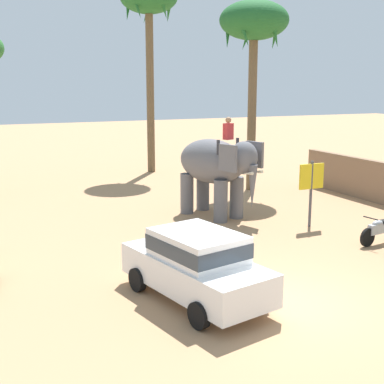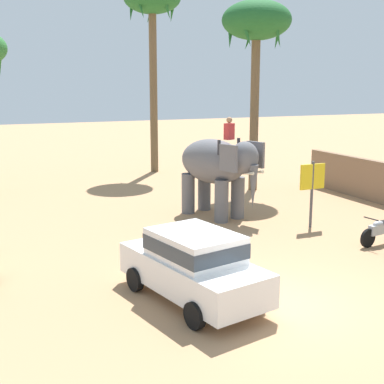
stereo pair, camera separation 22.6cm
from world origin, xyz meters
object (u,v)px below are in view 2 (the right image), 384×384
signboard_yellow (312,181)px  palm_tree_left_of_road (152,5)px  car_sedan_foreground (193,263)px  motorcycle_far_in_row (381,230)px  elephant_with_mahout (217,166)px  palm_tree_near_hut (256,27)px

signboard_yellow → palm_tree_left_of_road: bearing=94.3°
car_sedan_foreground → motorcycle_far_in_row: bearing=12.5°
motorcycle_far_in_row → signboard_yellow: bearing=107.0°
signboard_yellow → car_sedan_foreground: bearing=-146.9°
elephant_with_mahout → car_sedan_foreground: bearing=-120.5°
elephant_with_mahout → motorcycle_far_in_row: (3.22, -5.33, -1.53)m
elephant_with_mahout → palm_tree_left_of_road: (1.39, 10.97, 7.30)m
motorcycle_far_in_row → palm_tree_left_of_road: bearing=96.4°
motorcycle_far_in_row → car_sedan_foreground: bearing=-167.5°
elephant_with_mahout → motorcycle_far_in_row: bearing=-58.8°
palm_tree_near_hut → palm_tree_left_of_road: (-2.58, 6.92, 1.65)m
motorcycle_far_in_row → palm_tree_near_hut: (0.75, 9.37, 7.18)m
palm_tree_left_of_road → signboard_yellow: bearing=-85.7°
signboard_yellow → elephant_with_mahout: bearing=131.8°
palm_tree_near_hut → palm_tree_left_of_road: palm_tree_left_of_road is taller
elephant_with_mahout → motorcycle_far_in_row: 6.41m
car_sedan_foreground → elephant_with_mahout: 8.12m
car_sedan_foreground → elephant_with_mahout: bearing=59.5°
palm_tree_near_hut → signboard_yellow: palm_tree_near_hut is taller
elephant_with_mahout → signboard_yellow: 3.65m
car_sedan_foreground → motorcycle_far_in_row: size_ratio=2.43×
palm_tree_left_of_road → signboard_yellow: 15.69m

